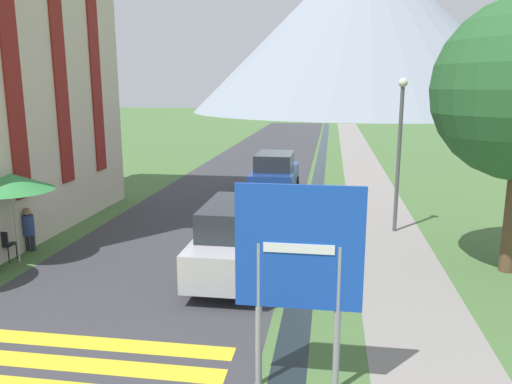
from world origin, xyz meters
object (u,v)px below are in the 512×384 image
object	(u,v)px
cafe_chair_far_right	(25,229)
person_seated_far	(28,227)
parked_car_near	(239,238)
road_sign	(299,263)
streetlamp	(400,142)
cafe_chair_middle	(4,243)
parked_car_far	(275,174)
cafe_umbrella_middle_green	(11,182)

from	to	relation	value
cafe_chair_far_right	person_seated_far	bearing A→B (deg)	-47.42
parked_car_near	person_seated_far	size ratio (longest dim) A/B	3.64
road_sign	streetlamp	bearing A→B (deg)	74.38
cafe_chair_middle	streetlamp	world-z (taller)	streetlamp
parked_car_near	parked_car_far	xyz separation A→B (m)	(-0.13, 9.09, -0.00)
road_sign	streetlamp	distance (m)	9.35
parked_car_near	cafe_umbrella_middle_green	distance (m)	6.03
road_sign	parked_car_far	world-z (taller)	road_sign
cafe_umbrella_middle_green	parked_car_far	bearing A→B (deg)	57.70
person_seated_far	streetlamp	xyz separation A→B (m)	(10.40, 3.55, 2.18)
road_sign	parked_car_far	bearing A→B (deg)	97.84
cafe_chair_far_right	cafe_umbrella_middle_green	size ratio (longest dim) A/B	0.36
road_sign	person_seated_far	world-z (taller)	road_sign
cafe_chair_far_right	streetlamp	world-z (taller)	streetlamp
person_seated_far	cafe_chair_middle	bearing A→B (deg)	-97.41
road_sign	cafe_umbrella_middle_green	size ratio (longest dim) A/B	1.35
parked_car_near	parked_car_far	bearing A→B (deg)	90.82
cafe_umbrella_middle_green	streetlamp	size ratio (longest dim) A/B	0.49
road_sign	cafe_umbrella_middle_green	distance (m)	8.92
cafe_umbrella_middle_green	person_seated_far	world-z (taller)	cafe_umbrella_middle_green
person_seated_far	road_sign	bearing A→B (deg)	-34.50
parked_car_near	cafe_chair_far_right	size ratio (longest dim) A/B	5.32
road_sign	cafe_chair_middle	xyz separation A→B (m)	(-8.01, 4.49, -1.52)
cafe_chair_middle	streetlamp	size ratio (longest dim) A/B	0.18
road_sign	parked_car_far	size ratio (longest dim) A/B	0.78
cafe_chair_far_right	cafe_chair_middle	distance (m)	1.32
parked_car_near	road_sign	bearing A→B (deg)	-69.16
parked_car_near	cafe_chair_far_right	xyz separation A→B (m)	(-6.49, 1.17, -0.40)
parked_car_far	cafe_chair_middle	bearing A→B (deg)	-123.60
cafe_chair_far_right	streetlamp	bearing A→B (deg)	14.43
parked_car_far	cafe_umbrella_middle_green	size ratio (longest dim) A/B	1.74
parked_car_far	streetlamp	distance (m)	6.75
cafe_chair_far_right	person_seated_far	size ratio (longest dim) A/B	0.68
parked_car_near	cafe_chair_far_right	bearing A→B (deg)	169.79
road_sign	parked_car_near	size ratio (longest dim) A/B	0.71
parked_car_near	person_seated_far	distance (m)	6.19
cafe_chair_middle	cafe_umbrella_middle_green	world-z (taller)	cafe_umbrella_middle_green
cafe_chair_far_right	cafe_chair_middle	bearing A→B (deg)	-81.58
parked_car_far	cafe_chair_far_right	distance (m)	10.16
cafe_chair_far_right	parked_car_far	bearing A→B (deg)	49.17
road_sign	parked_car_far	distance (m)	13.88
person_seated_far	streetlamp	world-z (taller)	streetlamp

